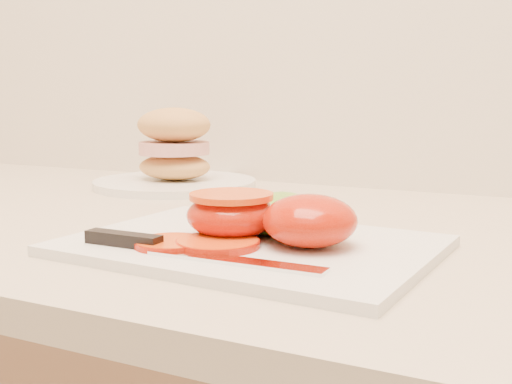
% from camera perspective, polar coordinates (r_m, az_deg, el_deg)
% --- Properties ---
extents(cutting_board, '(0.35, 0.26, 0.01)m').
position_cam_1_polar(cutting_board, '(0.61, -0.42, -4.78)').
color(cutting_board, silver).
rests_on(cutting_board, counter).
extents(tomato_half_dome, '(0.09, 0.09, 0.05)m').
position_cam_1_polar(tomato_half_dome, '(0.58, 4.80, -2.54)').
color(tomato_half_dome, red).
rests_on(tomato_half_dome, cutting_board).
extents(tomato_half_cut, '(0.09, 0.09, 0.04)m').
position_cam_1_polar(tomato_half_cut, '(0.62, -2.20, -1.90)').
color(tomato_half_cut, red).
rests_on(tomato_half_cut, cutting_board).
extents(tomato_slice_0, '(0.07, 0.07, 0.01)m').
position_cam_1_polar(tomato_slice_0, '(0.58, -3.42, -4.58)').
color(tomato_slice_0, '#F3591A').
rests_on(tomato_slice_0, cutting_board).
extents(tomato_slice_1, '(0.07, 0.07, 0.01)m').
position_cam_1_polar(tomato_slice_1, '(0.59, -7.55, -4.52)').
color(tomato_slice_1, '#F3591A').
rests_on(tomato_slice_1, cutting_board).
extents(lettuce_leaf_0, '(0.18, 0.16, 0.03)m').
position_cam_1_polar(lettuce_leaf_0, '(0.67, 1.54, -1.88)').
color(lettuce_leaf_0, '#8DBC31').
rests_on(lettuce_leaf_0, cutting_board).
extents(knife, '(0.24, 0.03, 0.01)m').
position_cam_1_polar(knife, '(0.57, -8.15, -4.88)').
color(knife, silver).
rests_on(knife, cutting_board).
extents(sandwich_plate, '(0.26, 0.26, 0.13)m').
position_cam_1_polar(sandwich_plate, '(1.03, -7.26, 2.98)').
color(sandwich_plate, white).
rests_on(sandwich_plate, counter).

